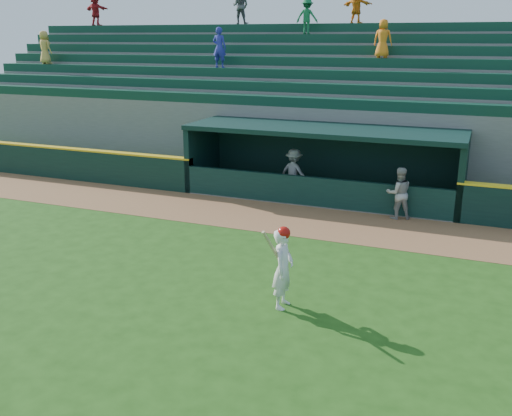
% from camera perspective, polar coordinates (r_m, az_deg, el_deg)
% --- Properties ---
extents(ground, '(120.00, 120.00, 0.00)m').
position_cam_1_polar(ground, '(13.30, -2.60, -7.22)').
color(ground, '#1F4812').
rests_on(ground, ground).
extents(warning_track, '(40.00, 3.00, 0.01)m').
position_cam_1_polar(warning_track, '(17.58, 4.03, -1.17)').
color(warning_track, brown).
rests_on(warning_track, ground).
extents(field_wall_left, '(15.50, 0.30, 1.20)m').
position_cam_1_polar(field_wall_left, '(25.17, -22.25, 4.49)').
color(field_wall_left, black).
rests_on(field_wall_left, ground).
extents(wall_stripe_left, '(15.50, 0.32, 0.06)m').
position_cam_1_polar(wall_stripe_left, '(25.06, -22.41, 5.89)').
color(wall_stripe_left, gold).
rests_on(wall_stripe_left, field_wall_left).
extents(dugout_player_front, '(0.96, 0.87, 1.62)m').
position_cam_1_polar(dugout_player_front, '(18.01, 14.09, 1.45)').
color(dugout_player_front, '#A1A09B').
rests_on(dugout_player_front, ground).
extents(dugout_player_inside, '(1.19, 0.86, 1.65)m').
position_cam_1_polar(dugout_player_inside, '(20.18, 3.81, 3.60)').
color(dugout_player_inside, '#A9A9A4').
rests_on(dugout_player_inside, ground).
extents(dugout, '(9.40, 2.80, 2.46)m').
position_cam_1_polar(dugout, '(20.12, 6.88, 5.03)').
color(dugout, slate).
rests_on(dugout, ground).
extents(stands, '(34.50, 6.25, 7.62)m').
position_cam_1_polar(stands, '(24.35, 9.82, 9.41)').
color(stands, slate).
rests_on(stands, ground).
extents(batter_at_plate, '(0.52, 0.77, 1.77)m').
position_cam_1_polar(batter_at_plate, '(11.73, 2.72, -5.92)').
color(batter_at_plate, silver).
rests_on(batter_at_plate, ground).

